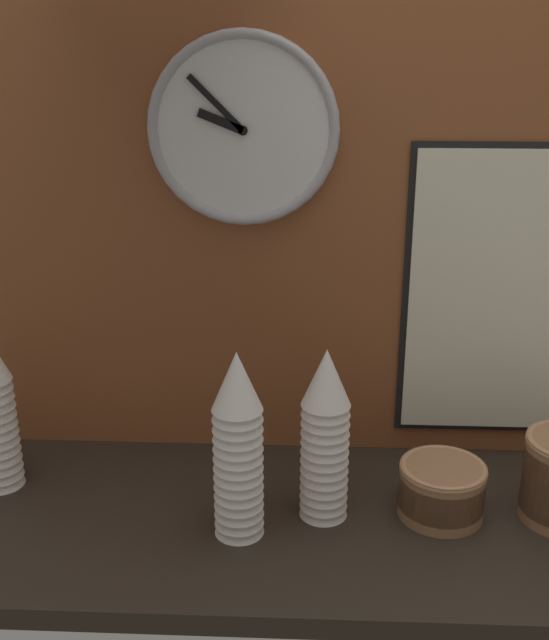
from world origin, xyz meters
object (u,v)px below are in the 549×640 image
Objects in this scene: bowl_stack_right at (442,488)px; menu_board at (492,295)px; wall_clock at (243,130)px; cup_stack_center at (238,446)px; cup_stack_center_right at (325,436)px.

menu_board is (0.11, 0.23, 0.29)m from bowl_stack_right.
wall_clock is 0.60× the size of menu_board.
bowl_stack_right is 0.75m from wall_clock.
cup_stack_center_right is at bearing 20.95° from cup_stack_center.
cup_stack_center is 0.59m from menu_board.
cup_stack_center_right is 2.07× the size of bowl_stack_right.
wall_clock reaches higher than cup_stack_center.
cup_stack_center_right is 0.58m from wall_clock.
cup_stack_center is 0.39m from bowl_stack_right.
wall_clock is at bearing 91.67° from cup_stack_center.
wall_clock is at bearing 123.54° from cup_stack_center_right.
wall_clock is 0.58m from menu_board.
cup_stack_center is 0.57m from wall_clock.
bowl_stack_right is at bearing -115.62° from menu_board.
cup_stack_center is 1.06× the size of cup_stack_center_right.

